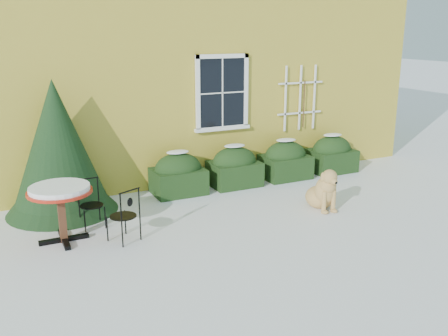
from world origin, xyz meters
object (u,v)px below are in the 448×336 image
evergreen_shrub (59,160)px  patio_chair_near (125,215)px  bistro_table (60,196)px  patio_chair_far (91,203)px  dog (324,192)px

evergreen_shrub → patio_chair_near: 2.06m
bistro_table → patio_chair_far: 0.80m
evergreen_shrub → patio_chair_near: evergreen_shrub is taller
bistro_table → dog: (4.66, -0.58, -0.44)m
bistro_table → patio_chair_near: bistro_table is taller
dog → evergreen_shrub: bearing=161.7°
bistro_table → patio_chair_far: (0.55, 0.45, -0.36)m
evergreen_shrub → patio_chair_near: (0.70, -1.86, -0.54)m
bistro_table → evergreen_shrub: bearing=82.0°
evergreen_shrub → dog: size_ratio=2.67×
patio_chair_near → dog: size_ratio=0.97×
patio_chair_far → dog: patio_chair_far is taller
patio_chair_near → evergreen_shrub: bearing=-94.6°
patio_chair_near → dog: bearing=152.3°
evergreen_shrub → patio_chair_far: evergreen_shrub is taller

